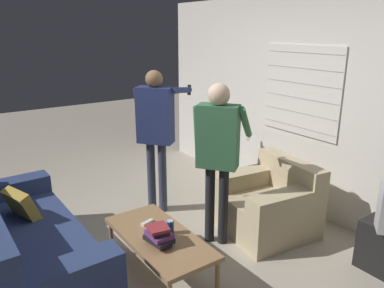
{
  "coord_description": "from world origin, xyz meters",
  "views": [
    {
      "loc": [
        2.89,
        -1.57,
        2.14
      ],
      "look_at": [
        -0.16,
        0.57,
        1.0
      ],
      "focal_mm": 35.0,
      "sensor_mm": 36.0,
      "label": 1
    }
  ],
  "objects": [
    {
      "name": "wall_back",
      "position": [
        0.0,
        2.03,
        1.28
      ],
      "size": [
        5.2,
        0.08,
        2.55
      ],
      "color": "silver",
      "rests_on": "ground_plane"
    },
    {
      "name": "spare_remote",
      "position": [
        0.1,
        -0.12,
        0.42
      ],
      "size": [
        0.08,
        0.14,
        0.02
      ],
      "rotation": [
        0.0,
        0.0,
        0.29
      ],
      "color": "white",
      "rests_on": "coffee_table"
    },
    {
      "name": "armchair_beige",
      "position": [
        0.31,
        1.27,
        0.31
      ],
      "size": [
        1.05,
        0.99,
        0.78
      ],
      "rotation": [
        0.0,
        0.0,
        3.0
      ],
      "color": "#C6B289",
      "rests_on": "ground_plane"
    },
    {
      "name": "couch_blue",
      "position": [
        -0.33,
        -1.13,
        0.31
      ],
      "size": [
        2.08,
        0.92,
        0.85
      ],
      "rotation": [
        0.0,
        0.0,
        0.02
      ],
      "color": "navy",
      "rests_on": "ground_plane"
    },
    {
      "name": "coffee_table",
      "position": [
        0.34,
        -0.14,
        0.37
      ],
      "size": [
        1.16,
        0.54,
        0.41
      ],
      "color": "#9E754C",
      "rests_on": "ground_plane"
    },
    {
      "name": "book_stack",
      "position": [
        0.46,
        -0.2,
        0.49
      ],
      "size": [
        0.26,
        0.2,
        0.17
      ],
      "color": "#75387F",
      "rests_on": "coffee_table"
    },
    {
      "name": "person_right_standing",
      "position": [
        0.18,
        0.65,
        1.05
      ],
      "size": [
        0.5,
        0.76,
        1.67
      ],
      "rotation": [
        0.0,
        0.0,
        0.64
      ],
      "color": "black",
      "rests_on": "ground_plane"
    },
    {
      "name": "person_left_standing",
      "position": [
        -0.8,
        0.51,
        1.09
      ],
      "size": [
        0.5,
        0.85,
        1.71
      ],
      "rotation": [
        0.0,
        0.0,
        0.67
      ],
      "color": "#33384C",
      "rests_on": "ground_plane"
    },
    {
      "name": "ground_plane",
      "position": [
        0.0,
        0.0,
        0.0
      ],
      "size": [
        16.0,
        16.0,
        0.0
      ],
      "primitive_type": "plane",
      "color": "#B2A893"
    },
    {
      "name": "soda_can",
      "position": [
        0.37,
        -0.04,
        0.47
      ],
      "size": [
        0.07,
        0.07,
        0.13
      ],
      "color": "#194C9E",
      "rests_on": "coffee_table"
    }
  ]
}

